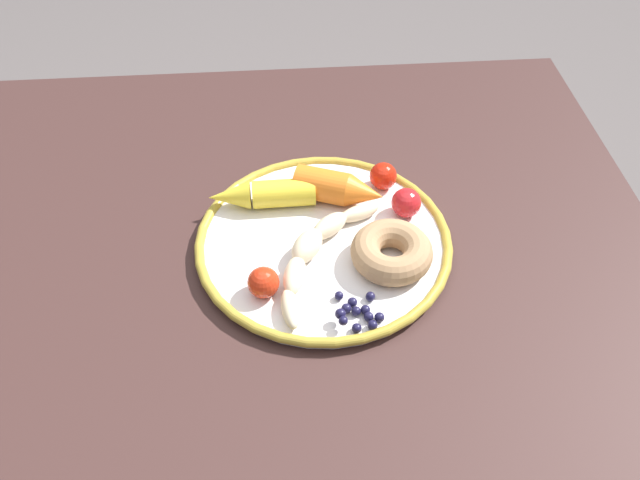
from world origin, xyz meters
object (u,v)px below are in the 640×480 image
dining_table (286,285)px  blueberry_pile (354,312)px  plate (320,242)px  banana (312,251)px  carrot_yellow (257,195)px  tomato_near (259,283)px  tomato_mid (380,176)px  donut (388,252)px  tomato_far (403,203)px  carrot_orange (336,189)px

dining_table → blueberry_pile: 0.20m
plate → dining_table: bearing=-27.6°
banana → carrot_yellow: size_ratio=1.43×
plate → blueberry_pile: blueberry_pile is taller
tomato_near → dining_table: bearing=-105.6°
dining_table → tomato_mid: (-0.13, -0.07, 0.13)m
banana → donut: (-0.09, 0.01, 0.00)m
dining_table → tomato_far: 0.20m
dining_table → plate: 0.12m
plate → tomato_far: bearing=-160.4°
carrot_orange → tomato_far: size_ratio=3.26×
carrot_yellow → donut: carrot_yellow is taller
plate → carrot_yellow: bearing=-42.5°
tomato_mid → dining_table: bearing=27.6°
tomato_mid → tomato_near: bearing=46.8°
blueberry_pile → tomato_far: size_ratio=1.49×
banana → carrot_orange: size_ratio=1.56×
dining_table → plate: size_ratio=2.99×
carrot_yellow → tomato_far: (-0.18, 0.03, 0.00)m
banana → tomato_far: bearing=-150.8°
plate → carrot_yellow: carrot_yellow is taller
dining_table → carrot_yellow: bearing=-56.8°
donut → plate: bearing=-28.8°
dining_table → donut: (-0.12, 0.07, 0.13)m
plate → tomato_mid: tomato_mid is taller
blueberry_pile → tomato_near: bearing=-22.0°
blueberry_pile → carrot_yellow: bearing=-61.3°
tomato_mid → plate: bearing=47.0°
donut → banana: bearing=-8.7°
dining_table → blueberry_pile: blueberry_pile is taller
plate → tomato_near: tomato_near is taller
carrot_yellow → tomato_far: size_ratio=3.53×
dining_table → banana: size_ratio=4.94×
carrot_orange → blueberry_pile: size_ratio=2.18×
tomato_mid → blueberry_pile: bearing=74.6°
dining_table → tomato_near: (0.03, 0.10, 0.13)m
blueberry_pile → dining_table: bearing=-62.8°
carrot_orange → tomato_mid: size_ratio=3.40×
carrot_yellow → donut: 0.19m
blueberry_pile → tomato_near: tomato_near is taller
plate → tomato_near: size_ratio=8.71×
blueberry_pile → tomato_mid: size_ratio=1.56×
banana → blueberry_pile: bearing=114.0°
banana → tomato_mid: bearing=-129.1°
dining_table → banana: banana is taller
carrot_orange → tomato_far: carrot_orange is taller
dining_table → carrot_yellow: 0.14m
carrot_orange → tomato_near: 0.18m
carrot_yellow → tomato_near: (-0.00, 0.15, 0.00)m
plate → tomato_near: bearing=46.4°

